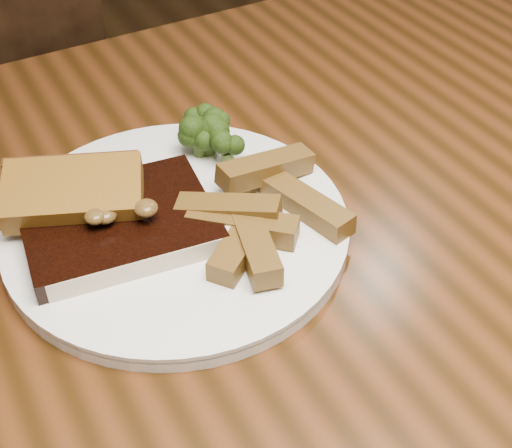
{
  "coord_description": "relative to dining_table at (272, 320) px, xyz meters",
  "views": [
    {
      "loc": [
        -0.23,
        -0.39,
        1.19
      ],
      "look_at": [
        -0.01,
        0.01,
        0.78
      ],
      "focal_mm": 50.0,
      "sensor_mm": 36.0,
      "label": 1
    }
  ],
  "objects": [
    {
      "name": "mushroom_pile",
      "position": [
        -0.11,
        0.07,
        0.14
      ],
      "size": [
        0.06,
        0.06,
        0.03
      ],
      "primitive_type": null,
      "color": "brown",
      "rests_on": "steak"
    },
    {
      "name": "broccoli_cluster",
      "position": [
        -0.0,
        0.14,
        0.12
      ],
      "size": [
        0.07,
        0.07,
        0.04
      ],
      "primitive_type": null,
      "color": "#263D0D",
      "rests_on": "plate"
    },
    {
      "name": "steak",
      "position": [
        -0.11,
        0.07,
        0.12
      ],
      "size": [
        0.18,
        0.14,
        0.02
      ],
      "primitive_type": "cube",
      "rotation": [
        0.0,
        0.0,
        -0.12
      ],
      "color": "black",
      "rests_on": "plate"
    },
    {
      "name": "plate",
      "position": [
        -0.06,
        0.06,
        0.1
      ],
      "size": [
        0.32,
        0.32,
        0.01
      ],
      "primitive_type": "cylinder",
      "rotation": [
        0.0,
        0.0,
        0.04
      ],
      "color": "white",
      "rests_on": "dining_table"
    },
    {
      "name": "potato_wedges",
      "position": [
        -0.0,
        0.04,
        0.12
      ],
      "size": [
        0.12,
        0.12,
        0.02
      ],
      "primitive_type": null,
      "color": "brown",
      "rests_on": "plate"
    },
    {
      "name": "garlic_bread",
      "position": [
        -0.14,
        0.11,
        0.12
      ],
      "size": [
        0.14,
        0.11,
        0.03
      ],
      "primitive_type": "cube",
      "rotation": [
        0.0,
        0.0,
        -0.4
      ],
      "color": "brown",
      "rests_on": "plate"
    },
    {
      "name": "dining_table",
      "position": [
        0.0,
        0.0,
        0.0
      ],
      "size": [
        1.6,
        0.9,
        0.75
      ],
      "color": "#46220E",
      "rests_on": "ground"
    },
    {
      "name": "steak_bone",
      "position": [
        -0.11,
        0.02,
        0.11
      ],
      "size": [
        0.16,
        0.03,
        0.02
      ],
      "primitive_type": "cube",
      "rotation": [
        0.0,
        0.0,
        -0.12
      ],
      "color": "beige",
      "rests_on": "plate"
    }
  ]
}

